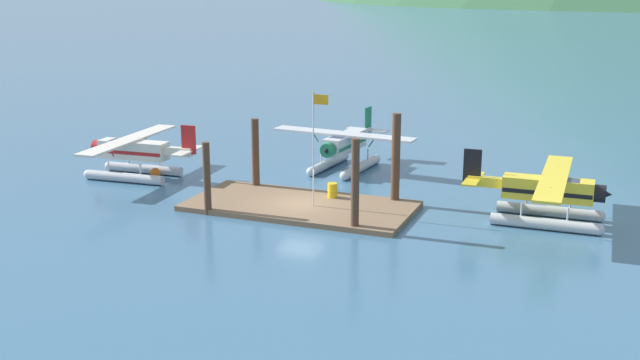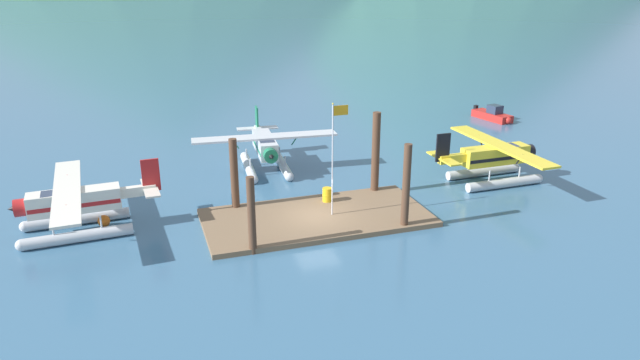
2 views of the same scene
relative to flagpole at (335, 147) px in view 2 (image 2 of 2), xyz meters
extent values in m
plane|color=#38607F|center=(-1.02, 0.16, -4.41)|extent=(1200.00, 1200.00, 0.00)
cube|color=brown|center=(-1.02, 0.16, -4.26)|extent=(13.16, 6.40, 0.30)
cylinder|color=#4C3323|center=(-5.46, -2.85, -2.31)|extent=(0.41, 0.41, 4.21)
cylinder|color=#4C3323|center=(3.31, -2.59, -1.90)|extent=(0.44, 0.44, 5.03)
cylinder|color=#4C3323|center=(-5.29, 2.97, -2.12)|extent=(0.48, 0.48, 4.58)
cylinder|color=#4C3323|center=(3.89, 3.03, -1.67)|extent=(0.51, 0.51, 5.49)
cylinder|color=silver|center=(-0.12, 0.00, -0.82)|extent=(0.08, 0.08, 6.58)
cube|color=orange|center=(0.33, 0.00, 2.12)|extent=(0.90, 0.03, 0.56)
sphere|color=gold|center=(-0.12, 0.00, 2.52)|extent=(0.10, 0.10, 0.10)
cylinder|color=gold|center=(0.27, 2.07, -3.67)|extent=(0.58, 0.58, 0.88)
torus|color=gold|center=(0.27, 2.07, -3.67)|extent=(0.62, 0.62, 0.04)
sphere|color=orange|center=(-12.90, 3.05, -4.06)|extent=(0.70, 0.70, 0.70)
cylinder|color=#B7BABF|center=(12.61, 3.88, -4.09)|extent=(5.61, 0.75, 0.64)
sphere|color=#B7BABF|center=(15.41, 3.93, -4.09)|extent=(0.64, 0.64, 0.64)
cylinder|color=#B7BABF|center=(12.66, 1.38, -4.09)|extent=(5.61, 0.75, 0.64)
sphere|color=#B7BABF|center=(15.46, 1.43, -4.09)|extent=(0.64, 0.64, 0.64)
cylinder|color=#B7BABF|center=(13.81, 3.90, -3.42)|extent=(0.10, 0.10, 0.70)
cylinder|color=#B7BABF|center=(11.41, 3.85, -3.42)|extent=(0.10, 0.10, 0.70)
cylinder|color=#B7BABF|center=(13.86, 1.40, -3.42)|extent=(0.10, 0.10, 0.70)
cylinder|color=#B7BABF|center=(11.46, 1.35, -3.42)|extent=(0.10, 0.10, 0.70)
cube|color=yellow|center=(12.63, 2.63, -2.47)|extent=(4.82, 1.33, 1.20)
cube|color=black|center=(12.63, 2.63, -2.57)|extent=(4.73, 1.35, 0.24)
cube|color=#283347|center=(13.71, 2.65, -2.14)|extent=(1.12, 1.08, 0.56)
cube|color=yellow|center=(12.93, 2.63, -1.80)|extent=(1.60, 10.43, 0.14)
cylinder|color=black|center=(12.89, 4.83, -2.14)|extent=(0.09, 0.62, 0.84)
cylinder|color=black|center=(12.98, 0.43, -2.14)|extent=(0.09, 0.62, 0.84)
cylinder|color=black|center=(15.33, 2.68, -2.47)|extent=(0.62, 0.97, 0.96)
cone|color=black|center=(15.78, 2.69, -2.47)|extent=(0.36, 0.37, 0.36)
cube|color=yellow|center=(9.38, 2.56, -2.37)|extent=(2.21, 0.48, 0.56)
cube|color=black|center=(8.48, 2.54, -1.52)|extent=(1.00, 0.14, 1.90)
cube|color=yellow|center=(8.58, 2.55, -2.27)|extent=(0.86, 3.21, 0.10)
cylinder|color=#B7BABF|center=(-14.13, 1.35, -4.09)|extent=(5.63, 1.00, 0.64)
sphere|color=#B7BABF|center=(-16.92, 1.17, -4.09)|extent=(0.64, 0.64, 0.64)
cylinder|color=#B7BABF|center=(-14.29, 3.84, -4.09)|extent=(5.63, 1.00, 0.64)
sphere|color=#B7BABF|center=(-17.08, 3.66, -4.09)|extent=(0.64, 0.64, 0.64)
cylinder|color=#B7BABF|center=(-15.33, 1.27, -3.42)|extent=(0.10, 0.10, 0.70)
cylinder|color=#B7BABF|center=(-12.93, 1.43, -3.42)|extent=(0.10, 0.10, 0.70)
cylinder|color=#B7BABF|center=(-15.49, 3.77, -3.42)|extent=(0.10, 0.10, 0.70)
cylinder|color=#B7BABF|center=(-13.09, 3.92, -3.42)|extent=(0.10, 0.10, 0.70)
cube|color=silver|center=(-14.21, 2.60, -2.47)|extent=(4.87, 1.55, 1.20)
cube|color=#B21E1E|center=(-14.21, 2.60, -2.57)|extent=(4.78, 1.56, 0.24)
cube|color=#283347|center=(-15.29, 2.53, -2.14)|extent=(1.17, 1.12, 0.56)
cube|color=silver|center=(-14.51, 2.58, -1.80)|extent=(2.06, 10.47, 0.14)
cylinder|color=#B21E1E|center=(-14.37, 0.38, -2.14)|extent=(0.12, 0.63, 0.84)
cylinder|color=#B21E1E|center=(-14.65, 4.77, -2.14)|extent=(0.12, 0.63, 0.84)
cylinder|color=#B21E1E|center=(-16.90, 2.42, -2.47)|extent=(0.66, 1.00, 0.96)
cone|color=black|center=(-17.35, 2.39, -2.47)|extent=(0.37, 0.38, 0.36)
cube|color=silver|center=(-10.97, 2.80, -2.37)|extent=(2.22, 0.58, 0.56)
cube|color=#B21E1E|center=(-10.07, 2.86, -1.52)|extent=(1.01, 0.18, 1.90)
cube|color=silver|center=(-10.17, 2.86, -2.27)|extent=(1.00, 3.24, 0.10)
cylinder|color=#B7BABF|center=(-0.57, 9.90, -4.09)|extent=(1.09, 5.63, 0.64)
sphere|color=#B7BABF|center=(-0.79, 7.11, -4.09)|extent=(0.64, 0.64, 0.64)
cylinder|color=#B7BABF|center=(-3.06, 10.10, -4.09)|extent=(1.09, 5.63, 0.64)
sphere|color=#B7BABF|center=(-3.28, 7.31, -4.09)|extent=(0.64, 0.64, 0.64)
cylinder|color=#B7BABF|center=(-0.66, 8.71, -3.42)|extent=(0.10, 0.10, 0.70)
cylinder|color=#B7BABF|center=(-0.47, 11.10, -3.42)|extent=(0.10, 0.10, 0.70)
cylinder|color=#B7BABF|center=(-3.15, 8.91, -3.42)|extent=(0.10, 0.10, 0.70)
cylinder|color=#B7BABF|center=(-2.96, 11.30, -3.42)|extent=(0.10, 0.10, 0.70)
cube|color=silver|center=(-1.81, 10.00, -2.47)|extent=(1.62, 4.88, 1.20)
cube|color=#196B47|center=(-1.81, 10.00, -2.57)|extent=(1.63, 4.79, 0.24)
cube|color=#283347|center=(-1.90, 8.93, -2.14)|extent=(1.14, 1.18, 0.56)
cube|color=silver|center=(-1.84, 9.71, -1.80)|extent=(10.48, 2.23, 0.14)
cylinder|color=#196B47|center=(0.36, 9.53, -2.14)|extent=(0.63, 0.13, 0.84)
cylinder|color=#196B47|center=(-4.03, 9.88, -2.14)|extent=(0.63, 0.13, 0.84)
cylinder|color=#196B47|center=(-2.03, 7.31, -2.47)|extent=(1.00, 0.68, 0.96)
cone|color=black|center=(-2.06, 6.86, -2.47)|extent=(0.39, 0.38, 0.36)
cube|color=silver|center=(-1.55, 13.24, -2.37)|extent=(0.61, 2.23, 0.56)
cube|color=#196B47|center=(-1.48, 14.14, -1.52)|extent=(0.20, 1.01, 1.90)
cube|color=silver|center=(-1.49, 14.04, -2.27)|extent=(3.25, 1.05, 0.10)
cube|color=#B2231E|center=(22.94, 18.12, -4.06)|extent=(2.30, 4.41, 0.70)
sphere|color=#B2231E|center=(23.35, 16.07, -4.06)|extent=(0.70, 0.70, 0.70)
cube|color=#283347|center=(22.99, 17.83, -3.31)|extent=(1.31, 1.39, 0.80)
cube|color=black|center=(22.49, 20.36, -3.81)|extent=(0.42, 0.38, 0.80)
camera|label=1|loc=(16.02, -39.56, 8.69)|focal=43.19mm
camera|label=2|loc=(-10.52, -29.53, 9.39)|focal=32.40mm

